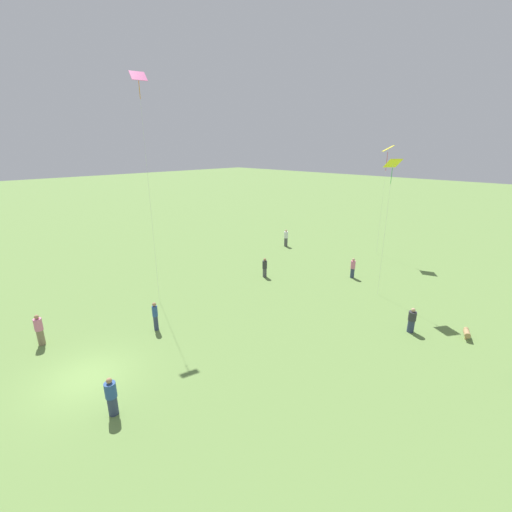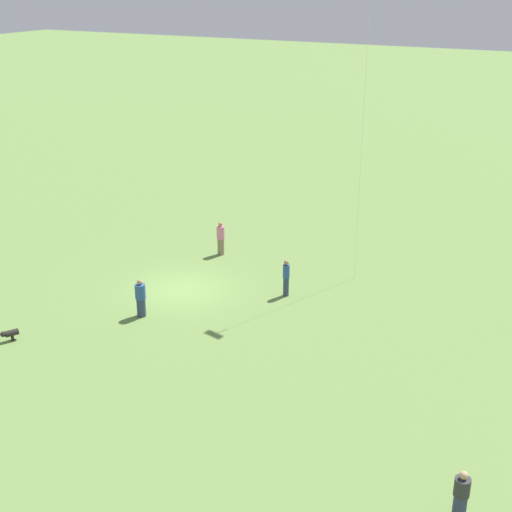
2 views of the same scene
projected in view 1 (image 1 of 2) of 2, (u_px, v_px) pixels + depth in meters
ground_plane at (86, 377)px, 16.57m from camera, size 240.00×240.00×0.00m
person_1 at (265, 268)px, 29.05m from camera, size 0.55×0.55×1.68m
person_3 at (286, 238)px, 37.94m from camera, size 0.62×0.62×1.90m
person_5 at (155, 316)px, 20.59m from camera, size 0.35×0.35×1.82m
person_6 at (111, 397)px, 14.06m from camera, size 0.66×0.66×1.76m
person_8 at (39, 330)px, 19.05m from camera, size 0.59×0.59×1.85m
person_9 at (353, 268)px, 28.85m from camera, size 0.50×0.50×1.73m
person_10 at (412, 320)px, 20.41m from camera, size 0.56×0.56×1.57m
kite_6 at (139, 89)px, 20.35m from camera, size 1.05×0.91×14.93m
kite_7 at (388, 152)px, 32.52m from camera, size 1.46×1.42×10.74m
kite_8 at (392, 168)px, 23.00m from camera, size 1.23×1.18×9.88m
dog_0 at (467, 333)px, 19.84m from camera, size 0.87×0.56×0.56m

